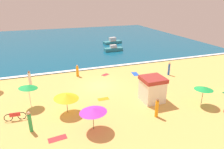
{
  "coord_description": "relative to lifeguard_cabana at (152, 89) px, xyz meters",
  "views": [
    {
      "loc": [
        -6.14,
        -21.78,
        10.09
      ],
      "look_at": [
        1.98,
        1.08,
        0.8
      ],
      "focal_mm": 32.45,
      "sensor_mm": 36.0,
      "label": 1
    }
  ],
  "objects": [
    {
      "name": "beach_towel_1",
      "position": [
        1.82,
        7.65,
        -1.33
      ],
      "size": [
        1.01,
        1.66,
        0.01
      ],
      "color": "blue",
      "rests_on": "ground_plane"
    },
    {
      "name": "beach_towel_4",
      "position": [
        -2.24,
        8.78,
        -1.33
      ],
      "size": [
        1.22,
        1.06,
        0.01
      ],
      "color": "red",
      "rests_on": "ground_plane"
    },
    {
      "name": "beachgoer_0",
      "position": [
        -1.12,
        -2.8,
        -0.47
      ],
      "size": [
        0.38,
        0.38,
        1.81
      ],
      "color": "orange",
      "rests_on": "ground_plane"
    },
    {
      "name": "parked_bicycle",
      "position": [
        -13.04,
        0.84,
        -0.95
      ],
      "size": [
        1.82,
        0.13,
        0.76
      ],
      "color": "black",
      "rests_on": "ground_plane"
    },
    {
      "name": "beach_towel_2",
      "position": [
        -9.83,
        -2.96,
        -1.33
      ],
      "size": [
        1.46,
        0.78,
        0.01
      ],
      "color": "red",
      "rests_on": "ground_plane"
    },
    {
      "name": "small_boat_1",
      "position": [
        5.4,
        27.18,
        -0.78
      ],
      "size": [
        4.5,
        2.13,
        1.41
      ],
      "color": "teal",
      "rests_on": "ocean_water"
    },
    {
      "name": "lifeguard_cabana",
      "position": [
        0.0,
        0.0,
        0.0
      ],
      "size": [
        2.27,
        2.22,
        2.61
      ],
      "color": "white",
      "rests_on": "ground_plane"
    },
    {
      "name": "beach_umbrella_4",
      "position": [
        -8.56,
        0.59,
        0.37
      ],
      "size": [
        3.09,
        3.07,
        2.01
      ],
      "color": "#4C3823",
      "rests_on": "ground_plane"
    },
    {
      "name": "beach_umbrella_2",
      "position": [
        -11.8,
        2.96,
        0.8
      ],
      "size": [
        2.1,
        2.08,
        2.4
      ],
      "color": "silver",
      "rests_on": "ground_plane"
    },
    {
      "name": "ground_plane",
      "position": [
        -4.0,
        5.51,
        -1.33
      ],
      "size": [
        60.0,
        60.0,
        0.0
      ],
      "primitive_type": "plane",
      "color": "#EDBC60"
    },
    {
      "name": "beach_umbrella_5",
      "position": [
        4.25,
        -2.42,
        0.49
      ],
      "size": [
        2.55,
        2.55,
        2.01
      ],
      "color": "#4C3823",
      "rests_on": "ground_plane"
    },
    {
      "name": "beachgoer_5",
      "position": [
        -11.94,
        8.3,
        -0.42
      ],
      "size": [
        0.43,
        0.43,
        1.91
      ],
      "color": "white",
      "rests_on": "ground_plane"
    },
    {
      "name": "ocean_water",
      "position": [
        -4.0,
        33.51,
        -1.28
      ],
      "size": [
        60.0,
        44.0,
        0.1
      ],
      "primitive_type": "cube",
      "color": "#0F567A",
      "rests_on": "ground_plane"
    },
    {
      "name": "beach_towel_3",
      "position": [
        -4.62,
        2.0,
        -1.33
      ],
      "size": [
        1.19,
        0.62,
        0.01
      ],
      "color": "orange",
      "rests_on": "ground_plane"
    },
    {
      "name": "beachgoer_3",
      "position": [
        -5.96,
        9.52,
        -0.58
      ],
      "size": [
        0.46,
        0.46,
        1.62
      ],
      "color": "orange",
      "rests_on": "ground_plane"
    },
    {
      "name": "beachgoer_1",
      "position": [
        -11.71,
        -1.3,
        -0.45
      ],
      "size": [
        0.37,
        0.37,
        1.8
      ],
      "color": "green",
      "rests_on": "ground_plane"
    },
    {
      "name": "beach_umbrella_1",
      "position": [
        -6.92,
        -2.7,
        0.43
      ],
      "size": [
        3.12,
        3.12,
        2.01
      ],
      "color": "#4C3823",
      "rests_on": "ground_plane"
    },
    {
      "name": "beachgoer_4",
      "position": [
        6.02,
        5.81,
        -0.43
      ],
      "size": [
        0.33,
        0.33,
        1.83
      ],
      "color": "blue",
      "rests_on": "ground_plane"
    },
    {
      "name": "wave_breaker_foam",
      "position": [
        -4.0,
        11.81,
        -1.23
      ],
      "size": [
        57.0,
        0.7,
        0.01
      ],
      "primitive_type": "cube",
      "color": "white",
      "rests_on": "ocean_water"
    },
    {
      "name": "small_boat_0",
      "position": [
        3.22,
        20.57,
        -0.82
      ],
      "size": [
        3.66,
        1.33,
        1.23
      ],
      "color": "teal",
      "rests_on": "ocean_water"
    }
  ]
}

